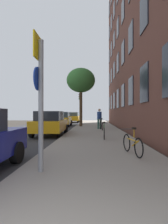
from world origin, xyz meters
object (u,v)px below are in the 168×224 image
(car_1, at_px, (50,123))
(bicycle_1, at_px, (104,132))
(bicycle_0, at_px, (132,144))
(car_2, at_px, (62,119))
(bicycle_2, at_px, (101,125))
(car_3, at_px, (74,117))
(pedestrian_0, at_px, (99,117))
(traffic_light, at_px, (81,103))
(sign_post, at_px, (40,92))
(tree_near, at_px, (81,81))

(car_1, bearing_deg, bicycle_1, -32.20)
(bicycle_0, xyz_separation_m, car_2, (-4.77, 14.37, 0.36))
(car_1, bearing_deg, car_2, 93.99)
(bicycle_0, relative_size, bicycle_2, 0.92)
(bicycle_1, height_order, car_3, car_3)
(car_1, bearing_deg, car_3, 90.62)
(car_1, bearing_deg, pedestrian_0, 47.70)
(traffic_light, distance_m, bicycle_0, 16.92)
(sign_post, distance_m, bicycle_1, 6.22)
(sign_post, distance_m, car_3, 24.69)
(tree_near, height_order, car_1, tree_near)
(traffic_light, xyz_separation_m, bicycle_0, (2.82, -16.53, -2.30))
(bicycle_2, height_order, pedestrian_0, pedestrian_0)
(traffic_light, relative_size, bicycle_2, 2.22)
(bicycle_0, distance_m, bicycle_1, 3.90)
(car_3, bearing_deg, traffic_light, -75.93)
(bicycle_2, xyz_separation_m, car_3, (-3.77, 13.81, 0.34))
(bicycle_1, bearing_deg, pedestrian_0, 90.35)
(bicycle_0, xyz_separation_m, bicycle_1, (-0.70, 3.84, -0.00))
(traffic_light, distance_m, car_1, 10.76)
(bicycle_2, bearing_deg, bicycle_1, -91.14)
(bicycle_2, relative_size, car_2, 0.42)
(bicycle_1, distance_m, pedestrian_0, 6.03)
(traffic_light, bearing_deg, car_3, 104.07)
(bicycle_1, relative_size, car_1, 0.40)
(sign_post, bearing_deg, bicycle_2, 79.55)
(car_1, height_order, car_3, same)
(sign_post, distance_m, traffic_light, 18.44)
(car_1, relative_size, car_3, 1.06)
(bicycle_0, relative_size, bicycle_1, 0.95)
(tree_near, xyz_separation_m, bicycle_2, (1.97, -4.06, -4.42))
(tree_near, distance_m, bicycle_0, 13.93)
(tree_near, relative_size, car_3, 1.55)
(traffic_light, height_order, bicycle_1, traffic_light)
(bicycle_0, relative_size, car_2, 0.38)
(pedestrian_0, xyz_separation_m, car_1, (-3.46, -3.80, -0.29))
(bicycle_0, height_order, pedestrian_0, pedestrian_0)
(traffic_light, relative_size, car_2, 0.92)
(sign_post, bearing_deg, traffic_light, 90.74)
(sign_post, xyz_separation_m, car_2, (-2.19, 16.26, -1.17))
(sign_post, bearing_deg, car_3, 94.15)
(bicycle_0, distance_m, car_1, 7.36)
(bicycle_0, distance_m, bicycle_2, 8.91)
(bicycle_2, relative_size, car_1, 0.42)
(bicycle_1, relative_size, car_2, 0.40)
(pedestrian_0, distance_m, car_3, 13.38)
(bicycle_0, height_order, car_1, car_1)
(bicycle_0, height_order, bicycle_1, bicycle_0)
(car_1, distance_m, car_3, 16.67)
(traffic_light, bearing_deg, sign_post, -89.26)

